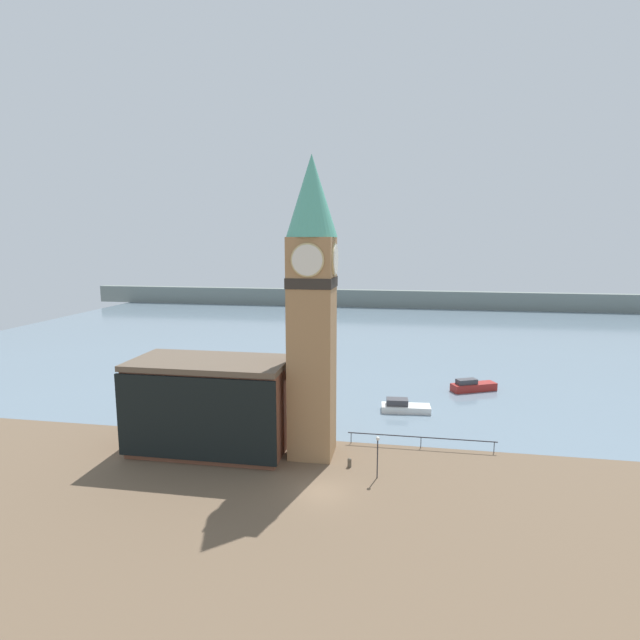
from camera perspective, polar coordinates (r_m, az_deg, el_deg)
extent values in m
plane|color=brown|center=(40.78, 0.12, -19.04)|extent=(160.00, 160.00, 0.00)
cube|color=slate|center=(107.39, 6.43, -1.32)|extent=(160.00, 120.00, 0.00)
cube|color=slate|center=(146.57, 7.39, 2.42)|extent=(180.00, 3.00, 5.00)
cube|color=#232328|center=(48.78, 11.48, -12.99)|extent=(13.74, 0.08, 0.08)
cylinder|color=#232328|center=(49.18, 3.58, -13.29)|extent=(0.07, 0.07, 1.05)
cylinder|color=#232328|center=(48.98, 11.46, -13.56)|extent=(0.07, 0.07, 1.05)
cylinder|color=#232328|center=(49.65, 19.28, -13.58)|extent=(0.07, 0.07, 1.05)
cube|color=#9E754C|center=(44.00, -0.91, -3.35)|extent=(3.83, 3.83, 19.51)
cube|color=#2D2823|center=(43.12, -0.93, 4.34)|extent=(3.95, 3.95, 0.90)
cylinder|color=tan|center=(41.07, -1.45, 6.86)|extent=(2.80, 0.12, 2.80)
cylinder|color=silver|center=(40.99, -1.48, 6.85)|extent=(2.54, 0.12, 2.54)
cylinder|color=tan|center=(42.68, 1.69, 6.94)|extent=(0.12, 2.80, 2.80)
cylinder|color=silver|center=(42.67, 1.80, 6.94)|extent=(0.12, 2.54, 2.54)
cone|color=#51A88E|center=(43.14, -0.95, 14.01)|extent=(4.40, 4.40, 6.85)
cube|color=brown|center=(47.75, -12.37, -9.73)|extent=(13.83, 6.86, 8.01)
cube|color=brown|center=(46.57, -12.55, -4.77)|extent=(14.23, 7.26, 0.50)
cube|color=black|center=(44.59, -14.13, -10.95)|extent=(14.33, 0.30, 7.37)
cube|color=silver|center=(58.38, 9.78, -9.91)|extent=(5.60, 2.45, 0.74)
cube|color=#38383D|center=(58.09, 8.81, -9.22)|extent=(2.50, 1.63, 0.71)
cube|color=maroon|center=(68.06, 17.15, -7.32)|extent=(6.08, 4.05, 0.99)
cube|color=#38383D|center=(67.29, 16.41, -6.76)|extent=(2.86, 2.19, 0.64)
cylinder|color=brown|center=(44.61, 3.39, -16.03)|extent=(0.34, 0.34, 0.61)
sphere|color=brown|center=(44.48, 3.39, -15.67)|extent=(0.35, 0.35, 0.35)
cylinder|color=#2D2D33|center=(42.38, 6.58, -15.49)|extent=(0.10, 0.10, 3.30)
sphere|color=silver|center=(41.69, 6.62, -13.30)|extent=(0.32, 0.32, 0.32)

